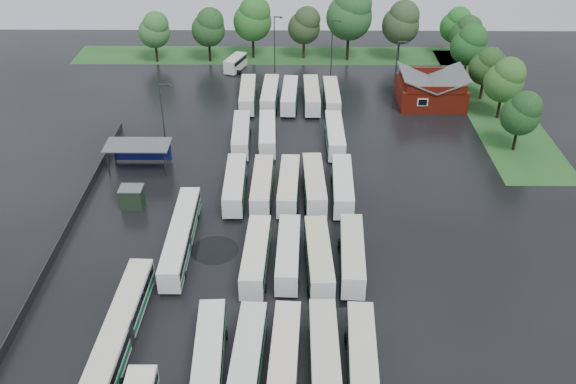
{
  "coord_description": "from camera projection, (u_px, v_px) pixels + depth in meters",
  "views": [
    {
      "loc": [
        2.59,
        -50.53,
        40.99
      ],
      "look_at": [
        2.0,
        12.0,
        2.5
      ],
      "focal_mm": 40.0,
      "sensor_mm": 36.0,
      "label": 1
    }
  ],
  "objects": [
    {
      "name": "bus_r3c1",
      "position": [
        262.0,
        185.0,
        76.37
      ],
      "size": [
        2.47,
        10.85,
        3.01
      ],
      "rotation": [
        0.0,
        0.0,
        -0.02
      ],
      "color": "silver",
      "rests_on": "ground"
    },
    {
      "name": "lamp_post_ne",
      "position": [
        397.0,
        70.0,
        96.15
      ],
      "size": [
        1.64,
        0.32,
        10.64
      ],
      "color": "#2D2D30",
      "rests_on": "ground"
    },
    {
      "name": "bus_r5c1",
      "position": [
        270.0,
        95.0,
        99.67
      ],
      "size": [
        2.69,
        10.94,
        3.02
      ],
      "rotation": [
        0.0,
        0.0,
        -0.04
      ],
      "color": "silver",
      "rests_on": "ground"
    },
    {
      "name": "bus_r2c2",
      "position": [
        288.0,
        253.0,
        64.98
      ],
      "size": [
        2.56,
        10.67,
        2.95
      ],
      "rotation": [
        0.0,
        0.0,
        -0.03
      ],
      "color": "silver",
      "rests_on": "ground"
    },
    {
      "name": "grass_strip_north",
      "position": [
        291.0,
        55.0,
        119.7
      ],
      "size": [
        80.0,
        10.0,
        0.01
      ],
      "primitive_type": "cube",
      "color": "#20511D",
      "rests_on": "ground"
    },
    {
      "name": "bus_r3c4",
      "position": [
        342.0,
        185.0,
        76.23
      ],
      "size": [
        2.69,
        11.17,
        3.09
      ],
      "rotation": [
        0.0,
        0.0,
        -0.03
      ],
      "color": "silver",
      "rests_on": "ground"
    },
    {
      "name": "lamp_post_nw",
      "position": [
        164.0,
        116.0,
        82.47
      ],
      "size": [
        1.62,
        0.31,
        10.49
      ],
      "color": "#2D2D30",
      "rests_on": "ground"
    },
    {
      "name": "tree_north_2",
      "position": [
        253.0,
        18.0,
        114.71
      ],
      "size": [
        6.92,
        6.92,
        11.46
      ],
      "color": "black",
      "rests_on": "ground"
    },
    {
      "name": "minibus",
      "position": [
        235.0,
        63.0,
        112.48
      ],
      "size": [
        3.82,
        6.01,
        2.46
      ],
      "rotation": [
        0.0,
        0.0,
        -0.34
      ],
      "color": "silver",
      "rests_on": "ground"
    },
    {
      "name": "bus_r2c4",
      "position": [
        352.0,
        254.0,
        64.72
      ],
      "size": [
        2.88,
        11.13,
        3.07
      ],
      "rotation": [
        0.0,
        0.0,
        -0.05
      ],
      "color": "silver",
      "rests_on": "ground"
    },
    {
      "name": "bus_r4c4",
      "position": [
        335.0,
        135.0,
        87.66
      ],
      "size": [
        2.37,
        10.87,
        3.02
      ],
      "rotation": [
        0.0,
        0.0,
        0.01
      ],
      "color": "silver",
      "rests_on": "ground"
    },
    {
      "name": "bus_r5c2",
      "position": [
        290.0,
        95.0,
        99.48
      ],
      "size": [
        2.71,
        10.74,
        2.97
      ],
      "rotation": [
        0.0,
        0.0,
        -0.04
      ],
      "color": "silver",
      "rests_on": "ground"
    },
    {
      "name": "brick_building",
      "position": [
        431.0,
        93.0,
        99.78
      ],
      "size": [
        10.07,
        8.6,
        5.39
      ],
      "color": "maroon",
      "rests_on": "ground"
    },
    {
      "name": "bus_r5c0",
      "position": [
        248.0,
        95.0,
        99.68
      ],
      "size": [
        2.58,
        10.91,
        3.02
      ],
      "rotation": [
        0.0,
        0.0,
        0.02
      ],
      "color": "silver",
      "rests_on": "ground"
    },
    {
      "name": "puddle_3",
      "position": [
        341.0,
        297.0,
        61.77
      ],
      "size": [
        3.17,
        3.17,
        0.01
      ],
      "primitive_type": "cylinder",
      "color": "black",
      "rests_on": "ground"
    },
    {
      "name": "wash_shed",
      "position": [
        139.0,
        147.0,
        81.86
      ],
      "size": [
        8.2,
        4.2,
        3.58
      ],
      "color": "#2D2D30",
      "rests_on": "ground"
    },
    {
      "name": "bus_r1c0",
      "position": [
        209.0,
        354.0,
        53.15
      ],
      "size": [
        2.81,
        10.95,
        3.02
      ],
      "rotation": [
        0.0,
        0.0,
        0.05
      ],
      "color": "silver",
      "rests_on": "ground"
    },
    {
      "name": "bus_r3c3",
      "position": [
        314.0,
        184.0,
        76.49
      ],
      "size": [
        2.75,
        11.19,
        3.09
      ],
      "rotation": [
        0.0,
        0.0,
        0.04
      ],
      "color": "silver",
      "rests_on": "ground"
    },
    {
      "name": "tree_north_5",
      "position": [
        402.0,
        22.0,
        113.67
      ],
      "size": [
        6.67,
        6.67,
        11.05
      ],
      "color": "black",
      "rests_on": "ground"
    },
    {
      "name": "tree_east_2",
      "position": [
        487.0,
        66.0,
        99.51
      ],
      "size": [
        5.21,
        5.18,
        8.58
      ],
      "color": "#2F2518",
      "rests_on": "ground"
    },
    {
      "name": "bus_r5c3",
      "position": [
        312.0,
        95.0,
        99.42
      ],
      "size": [
        2.5,
        11.02,
        3.06
      ],
      "rotation": [
        0.0,
        0.0,
        0.01
      ],
      "color": "silver",
      "rests_on": "ground"
    },
    {
      "name": "artic_bus_west_b",
      "position": [
        181.0,
        236.0,
        67.57
      ],
      "size": [
        2.28,
        15.85,
        2.94
      ],
      "rotation": [
        0.0,
        0.0,
        0.0
      ],
      "color": "silver",
      "rests_on": "ground"
    },
    {
      "name": "tree_north_1",
      "position": [
        209.0,
        27.0,
        113.69
      ],
      "size": [
        5.97,
        5.97,
        9.89
      ],
      "color": "black",
      "rests_on": "ground"
    },
    {
      "name": "tree_north_3",
      "position": [
        305.0,
        25.0,
        115.11
      ],
      "size": [
        5.85,
        5.83,
        9.66
      ],
      "color": "#312514",
      "rests_on": "ground"
    },
    {
      "name": "lamp_post_back_e",
      "position": [
        333.0,
        45.0,
        107.47
      ],
      "size": [
        1.52,
        0.3,
        9.89
      ],
      "color": "#2D2D30",
      "rests_on": "ground"
    },
    {
      "name": "bus_r3c2",
      "position": [
        289.0,
        185.0,
        76.37
      ],
      "size": [
        2.73,
        10.92,
        3.02
      ],
      "rotation": [
        0.0,
        0.0,
        -0.04
      ],
      "color": "silver",
      "rests_on": "ground"
    },
    {
      "name": "grass_strip_east",
      "position": [
        493.0,
        104.0,
        100.7
      ],
      "size": [
        10.0,
        50.0,
        0.01
      ],
      "primitive_type": "cube",
      "color": "#20511D",
      "rests_on": "ground"
    },
    {
      "name": "bus_r1c2",
      "position": [
        285.0,
        355.0,
        53.05
      ],
      "size": [
        2.79,
        10.84,
        2.99
      ],
      "rotation": [
        0.0,
        0.0,
        -0.05
      ],
      "color": "silver",
      "rests_on": "ground"
    },
    {
      "name": "bus_r1c4",
      "position": [
        362.0,
        357.0,
        52.9
      ],
      "size": [
        2.8,
        10.92,
        3.01
      ],
      "rotation": [
        0.0,
        0.0,
        -0.05
      ],
      "color": "silver",
      "rests_on": "ground"
    },
    {
      "name": "bus_r2c1",
      "position": [
        256.0,
        256.0,
        64.58
      ],
      "size": [
        2.75,
        11.06,
        3.06
      ],
      "rotation": [
        0.0,
        0.0,
        -0.04
      ],
      "color": "silver",
      "rests_on": "ground"
    },
    {
      "name": "tree_east_3",
      "position": [
        470.0,
        44.0,
        105.65
      ],
      "size": [
        5.97,
        5.97,
        9.89
      ],
      "color": "#352214",
      "rests_on": "ground"
    },
    {
      "name": "lamp_post_back_w",
      "position": [
        275.0,
        40.0,
        109.33
      ],
      "size": [
        1.52,
        0.3,
        9.86
      ],
      "color": "#2D2D30",
      "rests_on": "ground"
    },
    {
      "name": "utility_hut",
      "position": [
        132.0,
        197.0,
        74.7
      ],
      "size": [
        2.7,
        2.2,
        2.62
      ],
      "color": "black",
      "rests_on": "ground"
    },
    {
      "name": "west_fence",
      "position": [
        70.0,
        224.0,
        71.21
      ],
      "size": [
        0.1,
        50.0,
        1.2
      ],
      "primitive_type": "cube",
      "color": "#2D2D30",
      "rests_on": "ground"
    },
    {
      "name": "tree_east_4",
      "position": [
        466.0,
        34.0,
        112.02
      ],
      "size": [
        5.53,
        5.53,
        9.16
      ],
      "color": "#36261B",
      "rests_on": "ground"
    },
    {
      "name": "bus_r1c3",
      "position": [
        324.0,
        356.0,
        52.97
      ],
      "size": [
        2.41,
        11.11,
        3.09
      ],
      "rotation": [
        0.0,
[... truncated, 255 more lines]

